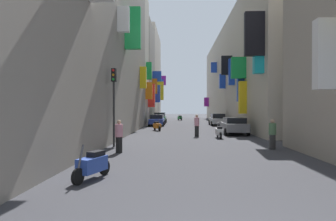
% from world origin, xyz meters
% --- Properties ---
extents(ground_plane, '(140.00, 140.00, 0.00)m').
position_xyz_m(ground_plane, '(0.00, 30.00, 0.00)').
color(ground_plane, '#38383D').
extents(building_left_mid_a, '(6.89, 4.43, 16.12)m').
position_xyz_m(building_left_mid_a, '(-7.97, 33.42, 8.03)').
color(building_left_mid_a, '#BCB29E').
rests_on(building_left_mid_a, ground).
extents(building_left_mid_c, '(7.34, 8.83, 14.67)m').
position_xyz_m(building_left_mid_c, '(-7.99, 40.54, 7.33)').
color(building_left_mid_c, gray).
rests_on(building_left_mid_c, ground).
extents(building_left_far, '(7.39, 15.04, 16.45)m').
position_xyz_m(building_left_far, '(-7.99, 52.48, 8.22)').
color(building_left_far, '#B2A899').
rests_on(building_left_far, ground).
extents(building_right_mid_b, '(7.36, 8.04, 12.84)m').
position_xyz_m(building_right_mid_b, '(7.97, 21.07, 6.41)').
color(building_right_mid_b, '#BCB29E').
rests_on(building_right_mid_b, ground).
extents(building_right_mid_c, '(7.19, 34.91, 13.28)m').
position_xyz_m(building_right_mid_c, '(7.99, 42.54, 6.64)').
color(building_right_mid_c, '#BCB29E').
rests_on(building_right_mid_c, ground).
extents(parked_car_blue, '(1.87, 4.10, 1.37)m').
position_xyz_m(parked_car_blue, '(-3.67, 32.44, 0.73)').
color(parked_car_blue, navy).
rests_on(parked_car_blue, ground).
extents(parked_car_green, '(1.86, 4.00, 1.51)m').
position_xyz_m(parked_car_green, '(-3.73, 38.42, 0.79)').
color(parked_car_green, '#236638').
rests_on(parked_car_green, ground).
extents(parked_car_grey, '(1.93, 3.92, 1.40)m').
position_xyz_m(parked_car_grey, '(3.57, 21.40, 0.74)').
color(parked_car_grey, slate).
rests_on(parked_car_grey, ground).
extents(parked_car_silver, '(1.88, 4.27, 1.47)m').
position_xyz_m(parked_car_silver, '(3.81, 33.48, 0.77)').
color(parked_car_silver, '#B7B7BC').
rests_on(parked_car_silver, ground).
extents(scooter_green, '(0.80, 1.71, 1.13)m').
position_xyz_m(scooter_green, '(-0.84, 47.15, 0.46)').
color(scooter_green, '#287F3D').
rests_on(scooter_green, ground).
extents(scooter_white, '(0.45, 1.98, 1.13)m').
position_xyz_m(scooter_white, '(1.95, 18.50, 0.46)').
color(scooter_white, silver).
rests_on(scooter_white, ground).
extents(scooter_orange, '(0.86, 1.88, 1.13)m').
position_xyz_m(scooter_orange, '(-3.09, 25.00, 0.46)').
color(scooter_orange, orange).
rests_on(scooter_orange, ground).
extents(scooter_blue, '(0.77, 1.75, 1.13)m').
position_xyz_m(scooter_blue, '(-3.62, 6.21, 0.46)').
color(scooter_blue, '#2D4CAD').
rests_on(scooter_blue, ground).
extents(scooter_red, '(0.57, 1.82, 1.13)m').
position_xyz_m(scooter_red, '(3.52, 26.69, 0.46)').
color(scooter_red, red).
rests_on(scooter_red, ground).
extents(pedestrian_crossing, '(0.52, 0.52, 1.59)m').
position_xyz_m(pedestrian_crossing, '(4.01, 12.98, 0.79)').
color(pedestrian_crossing, '#2C2C2C').
rests_on(pedestrian_crossing, ground).
extents(pedestrian_near_left, '(0.41, 0.41, 1.67)m').
position_xyz_m(pedestrian_near_left, '(0.39, 19.57, 0.83)').
color(pedestrian_near_left, black).
rests_on(pedestrian_near_left, ground).
extents(pedestrian_near_right, '(0.53, 0.53, 1.61)m').
position_xyz_m(pedestrian_near_right, '(-3.90, 11.42, 0.80)').
color(pedestrian_near_right, black).
rests_on(pedestrian_near_right, ground).
extents(traffic_light_near_corner, '(0.26, 0.34, 4.41)m').
position_xyz_m(traffic_light_near_corner, '(-4.63, 13.49, 3.00)').
color(traffic_light_near_corner, '#2D2D2D').
rests_on(traffic_light_near_corner, ground).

